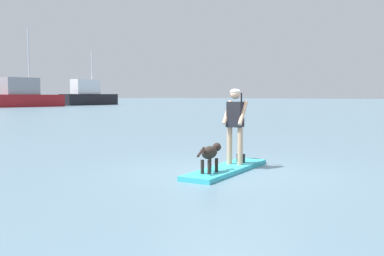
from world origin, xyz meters
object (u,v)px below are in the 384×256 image
(dog, at_px, (211,153))
(moored_boat_outer, at_px, (89,96))
(paddleboard, at_px, (231,168))
(person_paddler, at_px, (235,121))
(moored_boat_far_starboard, at_px, (25,96))

(dog, xyz_separation_m, moored_boat_outer, (38.68, 57.47, 1.12))
(paddleboard, xyz_separation_m, person_paddler, (0.21, 0.04, 1.04))
(moored_boat_outer, bearing_deg, dog, -123.94)
(dog, bearing_deg, moored_boat_far_starboard, 64.95)
(person_paddler, xyz_separation_m, moored_boat_outer, (37.50, 57.23, 0.52))
(moored_boat_far_starboard, bearing_deg, moored_boat_outer, 13.74)
(person_paddler, relative_size, moored_boat_outer, 0.15)
(paddleboard, relative_size, dog, 3.35)
(paddleboard, distance_m, moored_boat_far_starboard, 59.28)
(person_paddler, distance_m, dog, 1.35)
(paddleboard, distance_m, person_paddler, 1.06)
(person_paddler, xyz_separation_m, dog, (-1.18, -0.24, -0.60))
(paddleboard, bearing_deg, dog, -168.44)
(moored_boat_far_starboard, height_order, moored_boat_outer, moored_boat_far_starboard)
(moored_boat_far_starboard, bearing_deg, paddleboard, -114.28)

